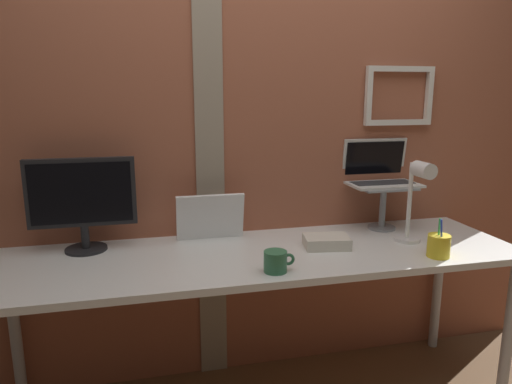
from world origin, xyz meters
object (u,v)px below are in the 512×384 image
object	(u,v)px
whiteboard_panel	(210,217)
pen_cup	(439,246)
monitor	(82,197)
desk_lamp	(417,193)
laptop	(379,171)
coffee_mug	(276,261)

from	to	relation	value
whiteboard_panel	pen_cup	bearing A→B (deg)	-26.70
monitor	pen_cup	size ratio (longest dim) A/B	2.66
desk_lamp	pen_cup	world-z (taller)	desk_lamp
laptop	desk_lamp	size ratio (longest dim) A/B	0.90
monitor	laptop	world-z (taller)	laptop
desk_lamp	coffee_mug	distance (m)	0.75
pen_cup	coffee_mug	distance (m)	0.72
monitor	desk_lamp	size ratio (longest dim) A/B	1.17
monitor	whiteboard_panel	bearing A→B (deg)	2.79
monitor	coffee_mug	bearing A→B (deg)	-29.78
whiteboard_panel	desk_lamp	world-z (taller)	desk_lamp
monitor	laptop	bearing A→B (deg)	2.48
monitor	laptop	size ratio (longest dim) A/B	1.30
coffee_mug	pen_cup	bearing A→B (deg)	-0.02
whiteboard_panel	coffee_mug	distance (m)	0.50
laptop	pen_cup	size ratio (longest dim) A/B	2.05
monitor	desk_lamp	bearing A→B (deg)	-10.02
laptop	coffee_mug	distance (m)	0.88
desk_lamp	coffee_mug	bearing A→B (deg)	-166.25
coffee_mug	desk_lamp	bearing A→B (deg)	13.75
laptop	coffee_mug	xyz separation A→B (m)	(-0.69, -0.49, -0.25)
laptop	coffee_mug	bearing A→B (deg)	-144.30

